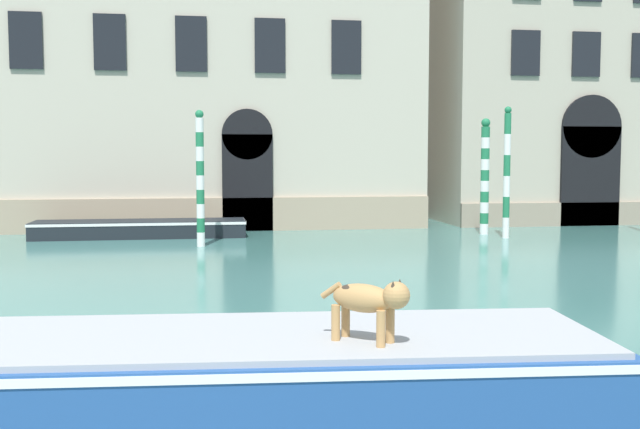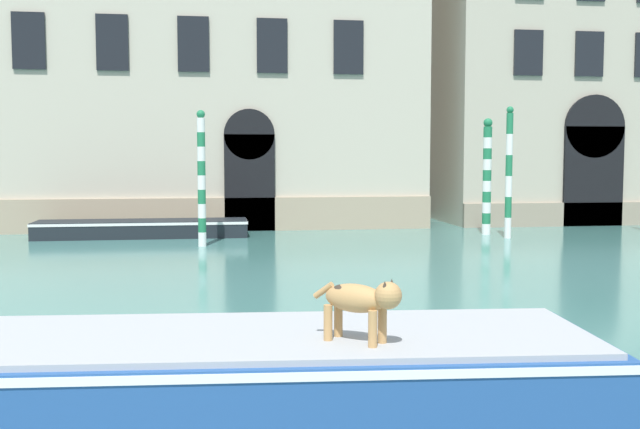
% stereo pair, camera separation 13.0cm
% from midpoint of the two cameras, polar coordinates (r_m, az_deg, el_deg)
% --- Properties ---
extents(palazzo_right, '(11.07, 6.13, 14.04)m').
position_cam_midpoint_polar(palazzo_right, '(31.27, 19.16, 12.62)').
color(palazzo_right, '#B2A893').
rests_on(palazzo_right, ground_plane).
extents(boat_foreground, '(7.63, 2.76, 0.72)m').
position_cam_midpoint_polar(boat_foreground, '(7.63, -6.67, -11.49)').
color(boat_foreground, '#234C8C').
rests_on(boat_foreground, ground_plane).
extents(dog_on_deck, '(0.76, 0.68, 0.63)m').
position_cam_midpoint_polar(dog_on_deck, '(7.09, 3.70, -6.52)').
color(dog_on_deck, tan).
rests_on(dog_on_deck, boat_foreground).
extents(boat_moored_near_palazzo, '(6.32, 1.48, 0.51)m').
position_cam_midpoint_polar(boat_moored_near_palazzo, '(23.27, -13.23, -1.03)').
color(boat_moored_near_palazzo, black).
rests_on(boat_moored_near_palazzo, ground_plane).
extents(mooring_pole_0, '(0.21, 0.21, 3.92)m').
position_cam_midpoint_polar(mooring_pole_0, '(22.94, 14.35, 3.14)').
color(mooring_pole_0, white).
rests_on(mooring_pole_0, ground_plane).
extents(mooring_pole_2, '(0.28, 0.28, 3.62)m').
position_cam_midpoint_polar(mooring_pole_2, '(23.90, 12.76, 2.88)').
color(mooring_pole_2, white).
rests_on(mooring_pole_2, ground_plane).
extents(mooring_pole_3, '(0.23, 0.23, 3.69)m').
position_cam_midpoint_polar(mooring_pole_3, '(20.50, -8.84, 2.77)').
color(mooring_pole_3, white).
rests_on(mooring_pole_3, ground_plane).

